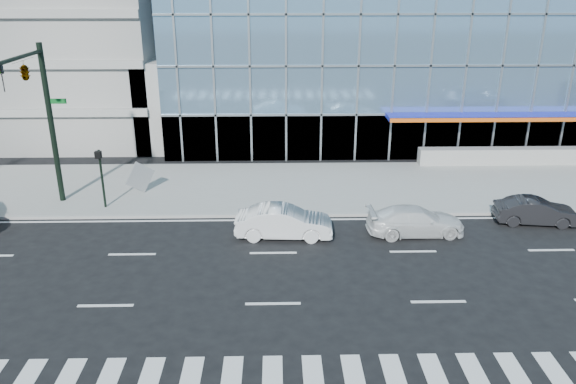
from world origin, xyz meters
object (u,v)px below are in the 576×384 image
object	(u,v)px
traffic_signal	(33,90)
white_suv	(415,221)
dark_sedan	(536,211)
tilted_panel	(140,177)
white_sedan	(284,222)
ped_signal_post	(101,170)

from	to	relation	value
traffic_signal	white_suv	distance (m)	18.53
dark_sedan	tilted_panel	size ratio (longest dim) A/B	2.91
white_sedan	dark_sedan	size ratio (longest dim) A/B	1.15
traffic_signal	white_sedan	distance (m)	13.04
white_suv	tilted_panel	distance (m)	14.53
traffic_signal	white_suv	xyz separation A→B (m)	(17.47, -2.77, -5.52)
traffic_signal	ped_signal_post	xyz separation A→B (m)	(2.50, 0.37, -4.02)
traffic_signal	ped_signal_post	distance (m)	4.75
white_sedan	dark_sedan	distance (m)	12.06
ped_signal_post	white_suv	bearing A→B (deg)	-11.85
white_suv	white_sedan	size ratio (longest dim) A/B	1.02
traffic_signal	tilted_panel	size ratio (longest dim) A/B	6.15
ped_signal_post	white_sedan	world-z (taller)	ped_signal_post
traffic_signal	ped_signal_post	bearing A→B (deg)	8.52
dark_sedan	white_suv	bearing A→B (deg)	107.14
traffic_signal	dark_sedan	distance (m)	24.18
ped_signal_post	dark_sedan	bearing A→B (deg)	-5.75
ped_signal_post	white_suv	distance (m)	15.38
white_suv	tilted_panel	world-z (taller)	tilted_panel
traffic_signal	dark_sedan	xyz separation A→B (m)	(23.47, -1.74, -5.54)
traffic_signal	tilted_panel	distance (m)	6.84
traffic_signal	white_suv	world-z (taller)	traffic_signal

